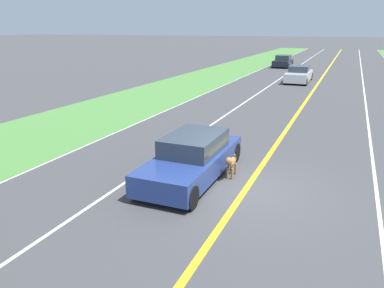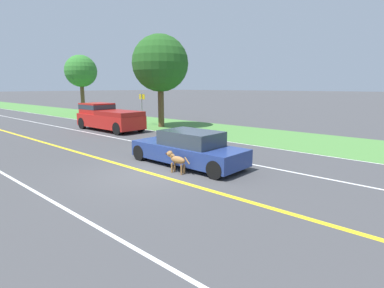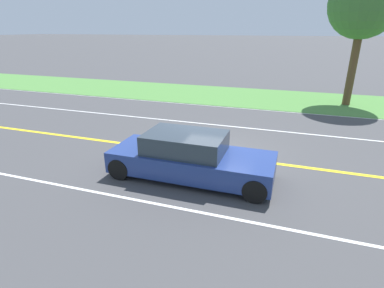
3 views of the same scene
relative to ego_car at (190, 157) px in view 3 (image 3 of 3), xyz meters
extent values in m
plane|color=#424244|center=(-1.79, 0.25, -0.63)|extent=(400.00, 400.00, 0.00)
cube|color=yellow|center=(-1.79, 0.25, -0.63)|extent=(0.18, 160.00, 0.01)
cube|color=white|center=(-8.79, 0.25, -0.63)|extent=(0.14, 160.00, 0.01)
cube|color=white|center=(1.71, 0.25, -0.63)|extent=(0.10, 160.00, 0.01)
cube|color=white|center=(-5.29, 0.25, -0.63)|extent=(0.10, 160.00, 0.01)
cube|color=#4C843D|center=(-11.79, 0.25, -0.62)|extent=(6.00, 160.00, 0.03)
cube|color=navy|center=(0.00, 0.05, -0.14)|extent=(1.77, 4.79, 0.63)
cube|color=#2D3842|center=(0.00, -0.14, 0.45)|extent=(1.52, 2.30, 0.56)
cylinder|color=black|center=(0.80, 2.03, -0.31)|extent=(0.22, 0.64, 0.64)
cylinder|color=black|center=(0.80, -1.93, -0.31)|extent=(0.22, 0.64, 0.64)
cylinder|color=black|center=(-0.80, 2.03, -0.31)|extent=(0.22, 0.64, 0.64)
cylinder|color=black|center=(-0.80, -1.93, -0.31)|extent=(0.22, 0.64, 0.64)
ellipsoid|color=olive|center=(-1.12, -0.51, -0.15)|extent=(0.24, 0.66, 0.26)
cylinder|color=olive|center=(-1.05, -0.28, -0.46)|extent=(0.07, 0.07, 0.35)
cylinder|color=olive|center=(-1.03, -0.74, -0.46)|extent=(0.07, 0.07, 0.35)
cylinder|color=olive|center=(-1.20, -0.29, -0.46)|extent=(0.07, 0.07, 0.35)
cylinder|color=olive|center=(-1.18, -0.74, -0.46)|extent=(0.07, 0.07, 0.35)
cylinder|color=olive|center=(-1.13, -0.24, -0.04)|extent=(0.14, 0.18, 0.17)
sphere|color=olive|center=(-1.13, -0.12, 0.02)|extent=(0.23, 0.23, 0.22)
ellipsoid|color=#331E14|center=(-1.14, 0.03, 0.00)|extent=(0.10, 0.11, 0.08)
cone|color=brown|center=(-1.07, -0.13, 0.10)|extent=(0.07, 0.07, 0.10)
cone|color=brown|center=(-1.19, -0.14, 0.10)|extent=(0.07, 0.07, 0.10)
cylinder|color=olive|center=(-1.10, -0.94, -0.11)|extent=(0.06, 0.24, 0.24)
cylinder|color=brown|center=(-11.56, 5.65, 1.49)|extent=(0.42, 0.42, 4.24)
sphere|color=#3D7033|center=(-11.56, 5.65, 4.79)|extent=(3.62, 3.62, 3.62)
camera|label=1|loc=(-4.21, 10.08, 3.86)|focal=35.00mm
camera|label=2|loc=(-8.47, -7.72, 2.41)|focal=28.00mm
camera|label=3|loc=(7.62, 2.66, 3.54)|focal=28.00mm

